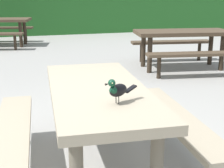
# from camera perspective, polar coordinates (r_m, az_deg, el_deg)

# --- Properties ---
(hedge_wall) EXTENTS (28.00, 2.05, 1.92)m
(hedge_wall) POSITION_cam_1_polar(r_m,az_deg,el_deg) (12.59, -15.28, 12.66)
(hedge_wall) COLOR #235B23
(hedge_wall) RESTS_ON ground
(picnic_table_foreground) EXTENTS (1.81, 1.85, 0.74)m
(picnic_table_foreground) POSITION_cam_1_polar(r_m,az_deg,el_deg) (2.81, -2.29, -4.14)
(picnic_table_foreground) COLOR gray
(picnic_table_foreground) RESTS_ON ground
(bird_grackle) EXTENTS (0.27, 0.15, 0.18)m
(bird_grackle) POSITION_cam_1_polar(r_m,az_deg,el_deg) (2.33, 0.86, -0.93)
(bird_grackle) COLOR black
(bird_grackle) RESTS_ON picnic_table_foreground
(picnic_table_mid_right) EXTENTS (1.95, 1.93, 0.74)m
(picnic_table_mid_right) POSITION_cam_1_polar(r_m,az_deg,el_deg) (6.73, 11.72, 7.21)
(picnic_table_mid_right) COLOR #473828
(picnic_table_mid_right) RESTS_ON ground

